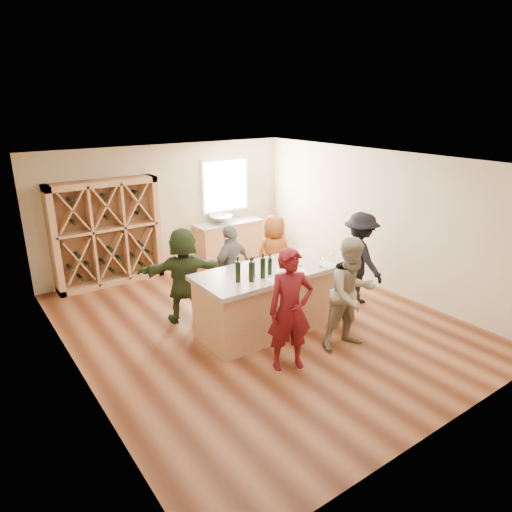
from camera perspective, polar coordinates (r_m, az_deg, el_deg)
floor at (r=8.16m, az=0.24°, el=-8.51°), size 6.00×7.00×0.10m
ceiling at (r=7.28m, az=0.27°, el=12.17°), size 6.00×7.00×0.10m
wall_back at (r=10.59m, az=-11.03°, el=6.02°), size 6.00×0.10×2.80m
wall_front at (r=5.34m, az=23.23°, el=-8.42°), size 6.00×0.10×2.80m
wall_left at (r=6.43m, az=-22.51°, el=-3.65°), size 0.10×7.00×2.80m
wall_right at (r=9.62m, az=15.26°, el=4.40°), size 0.10×7.00×2.80m
window_frame at (r=11.13m, az=-3.87°, el=8.79°), size 1.30×0.06×1.30m
window_pane at (r=11.10m, az=-3.78°, el=8.77°), size 1.18×0.01×1.18m
wine_rack at (r=9.90m, az=-18.14°, el=2.72°), size 2.20×0.45×2.20m
back_counter_base at (r=11.17m, az=-3.44°, el=1.86°), size 1.60×0.58×0.86m
back_counter_top at (r=11.04m, az=-3.48°, el=4.15°), size 1.70×0.62×0.06m
sink at (r=10.91m, az=-4.39°, el=4.61°), size 0.54×0.54×0.19m
faucet at (r=11.05m, az=-4.88°, el=5.08°), size 0.02×0.02×0.30m
tasting_counter_base at (r=7.75m, az=2.32°, el=-5.53°), size 2.60×1.00×1.00m
tasting_counter_top at (r=7.54m, az=2.37°, el=-1.80°), size 2.72×1.12×0.08m
wine_bottle_a at (r=6.91m, az=-2.27°, el=-1.99°), size 0.11×0.11×0.33m
wine_bottle_b at (r=6.92m, az=-0.61°, el=-1.98°), size 0.10×0.10×0.32m
wine_bottle_c at (r=7.08m, az=-0.39°, el=-1.72°), size 0.09×0.09×0.27m
wine_bottle_d at (r=7.06m, az=0.86°, el=-1.49°), size 0.10×0.10×0.33m
wine_bottle_e at (r=7.21m, az=1.75°, el=-1.27°), size 0.08×0.08×0.28m
wine_glass_a at (r=7.04m, az=2.64°, el=-2.30°), size 0.07×0.07×0.17m
wine_glass_c at (r=7.61m, az=8.15°, el=-0.71°), size 0.08×0.08×0.19m
wine_glass_d at (r=7.61m, az=5.62°, el=-0.59°), size 0.09×0.09×0.20m
wine_glass_e at (r=7.90m, az=9.12°, el=0.02°), size 0.09×0.09×0.20m
tasting_menu_a at (r=7.02m, az=2.55°, el=-3.07°), size 0.25×0.31×0.00m
tasting_menu_b at (r=7.41m, az=5.53°, el=-1.93°), size 0.31×0.36×0.00m
tasting_menu_c at (r=7.80m, az=8.95°, el=-0.98°), size 0.31×0.37×0.00m
person_near_left at (r=6.49m, az=4.29°, el=-6.74°), size 0.79×0.69×1.81m
person_near_right at (r=7.15m, az=11.85°, el=-4.67°), size 0.93×0.60×1.79m
person_server at (r=8.82m, az=12.82°, el=-0.24°), size 0.68×1.20×1.76m
person_far_mid at (r=8.35m, az=-3.08°, el=-1.44°), size 1.04×0.73×1.61m
person_far_right at (r=8.95m, az=2.23°, el=0.05°), size 0.84×0.59×1.62m
person_far_left at (r=7.97m, az=-8.99°, el=-2.35°), size 1.67×1.11×1.70m
wine_bottle_f at (r=7.29m, az=4.14°, el=-1.00°), size 0.07×0.07×0.30m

